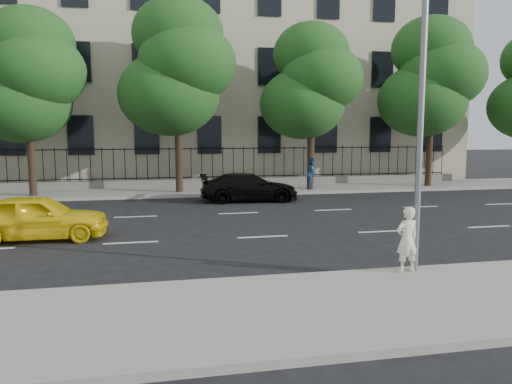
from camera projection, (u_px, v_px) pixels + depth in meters
ground at (283, 257)px, 13.14m from camera, size 120.00×120.00×0.00m
near_sidewalk at (338, 307)px, 9.25m from camera, size 60.00×4.00×0.15m
far_sidewalk at (216, 190)px, 26.73m from camera, size 60.00×4.00×0.15m
lane_markings at (249, 223)px, 17.76m from camera, size 49.60×4.62×0.01m
masonry_building at (199, 46)px, 34.30m from camera, size 34.60×12.11×18.50m
iron_fence at (212, 177)px, 28.31m from camera, size 30.00×0.50×2.20m
street_light at (411, 49)px, 11.28m from camera, size 0.25×3.32×8.05m
tree_b at (29, 76)px, 23.58m from camera, size 5.53×5.12×8.97m
tree_c at (178, 67)px, 24.92m from camera, size 5.89×5.50×9.80m
tree_d at (311, 82)px, 26.40m from camera, size 5.34×4.94×8.84m
tree_e at (431, 78)px, 27.77m from camera, size 5.71×5.31×9.46m
yellow_taxi at (37, 217)px, 15.08m from camera, size 4.12×1.70×1.40m
black_sedan at (249, 187)px, 23.18m from camera, size 4.63×2.11×1.31m
woman_near at (407, 240)px, 11.15m from camera, size 0.58×0.42×1.48m
pedestrian_far at (313, 173)px, 26.73m from camera, size 0.92×1.01×1.69m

